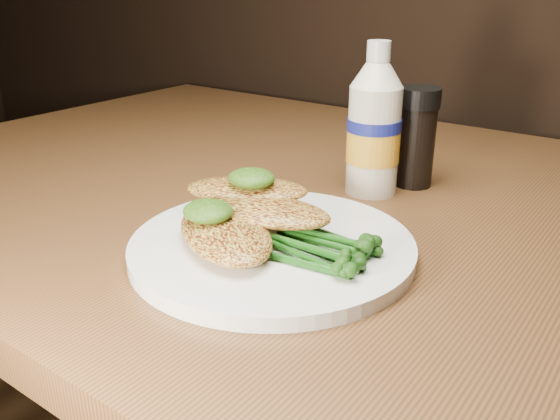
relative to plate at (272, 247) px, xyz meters
The scene contains 9 objects.
plate is the anchor object (origin of this frame).
chicken_front 0.05m from the plate, 133.19° to the right, with size 0.14×0.08×0.02m, color gold.
chicken_mid 0.04m from the plate, 145.00° to the left, with size 0.13×0.07×0.02m, color gold.
chicken_back 0.07m from the plate, 148.98° to the left, with size 0.12×0.06×0.02m, color gold.
pesto_front 0.07m from the plate, 143.59° to the right, with size 0.05×0.04×0.02m, color #0E3207.
pesto_back 0.07m from the plate, 147.45° to the left, with size 0.05×0.04×0.02m, color #0E3207.
broccolini_bundle 0.05m from the plate, ahead, with size 0.12×0.10×0.02m, color #164C10, non-canonical shape.
mayo_bottle 0.21m from the plate, 91.26° to the left, with size 0.06×0.06×0.17m, color #EDE2C9, non-canonical shape.
pepper_grinder 0.26m from the plate, 84.18° to the left, with size 0.05×0.05×0.12m, color black, non-canonical shape.
Camera 1 is at (0.37, 0.48, 0.99)m, focal length 37.89 mm.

